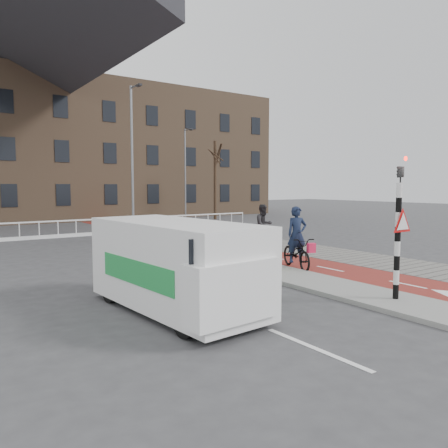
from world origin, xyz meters
TOP-DOWN VIEW (x-y plane):
  - ground at (0.00, 0.00)m, footprint 120.00×120.00m
  - bike_lane at (1.50, 10.00)m, footprint 2.50×60.00m
  - sidewalk at (4.30, 10.00)m, footprint 3.00×60.00m
  - curb_island at (-0.70, 4.00)m, footprint 1.80×16.00m
  - traffic_signal at (-0.60, -2.02)m, footprint 0.80×0.80m
  - bollard at (-0.52, 2.47)m, footprint 0.12×0.12m
  - cyclist_near at (0.55, 2.69)m, footprint 1.43×2.26m
  - cyclist_far at (2.45, 6.78)m, footprint 0.92×1.97m
  - van at (-5.43, 0.53)m, footprint 2.35×5.03m
  - railing at (-5.00, 17.00)m, footprint 28.00×0.10m
  - townhouse_row at (-3.00, 32.00)m, footprint 46.00×10.00m
  - tree_right at (10.71, 23.21)m, footprint 0.25×0.25m
  - streetlight_near at (-1.35, 12.61)m, footprint 0.12×0.12m
  - streetlight_right at (6.93, 21.76)m, footprint 0.12×0.12m

SIDE VIEW (x-z plane):
  - ground at x=0.00m, z-range 0.00..0.00m
  - bike_lane at x=1.50m, z-range 0.00..0.01m
  - sidewalk at x=4.30m, z-range 0.00..0.01m
  - curb_island at x=-0.70m, z-range 0.00..0.12m
  - railing at x=-5.00m, z-range -0.19..0.80m
  - bollard at x=-0.52m, z-range 0.12..1.02m
  - cyclist_near at x=0.55m, z-range -0.35..1.84m
  - cyclist_far at x=2.45m, z-range -0.17..1.91m
  - van at x=-5.43m, z-range 0.06..2.16m
  - traffic_signal at x=-0.60m, z-range 0.15..3.83m
  - tree_right at x=10.71m, z-range 0.00..6.74m
  - streetlight_right at x=6.93m, z-range 0.00..7.33m
  - streetlight_near at x=-1.35m, z-range 0.00..7.89m
  - townhouse_row at x=-3.00m, z-range -0.14..15.76m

